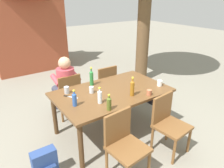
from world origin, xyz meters
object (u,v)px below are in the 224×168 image
at_px(backpack_by_near_side, 156,94).
at_px(cup_glass, 91,90).
at_px(bottle_blue, 74,99).
at_px(bottle_amber, 132,88).
at_px(chair_near_right, 168,121).
at_px(bottle_green, 91,78).
at_px(table_knife, 70,97).
at_px(cup_steel, 67,90).
at_px(dining_table, 112,95).
at_px(brick_kiosk, 25,23).
at_px(bottle_olive, 109,103).
at_px(bottle_clear, 100,96).
at_px(backpack_by_far_side, 45,165).
at_px(chair_far_left, 68,93).
at_px(chair_near_left, 124,142).
at_px(person_in_white_shirt, 65,83).
at_px(cup_terracotta, 149,92).
at_px(chair_far_right, 105,83).
at_px(cup_white, 160,83).

bearing_deg(backpack_by_near_side, cup_glass, -174.11).
relative_size(bottle_blue, bottle_amber, 0.79).
relative_size(chair_near_right, bottle_blue, 3.64).
distance_m(bottle_green, table_knife, 0.55).
bearing_deg(cup_steel, dining_table, -28.10).
bearing_deg(brick_kiosk, bottle_amber, -86.20).
relative_size(chair_near_right, bottle_olive, 3.80).
xyz_separation_m(bottle_clear, table_knife, (-0.27, 0.42, -0.10)).
distance_m(backpack_by_far_side, brick_kiosk, 4.95).
xyz_separation_m(cup_steel, table_knife, (-0.02, -0.14, -0.05)).
height_order(dining_table, chair_far_left, chair_far_left).
relative_size(bottle_amber, cup_glass, 2.96).
bearing_deg(brick_kiosk, table_knife, -96.79).
distance_m(dining_table, chair_near_left, 0.96).
height_order(bottle_clear, bottle_green, bottle_green).
height_order(person_in_white_shirt, bottle_olive, person_in_white_shirt).
xyz_separation_m(chair_far_left, table_knife, (-0.24, -0.65, 0.27)).
bearing_deg(table_knife, bottle_amber, -32.12).
height_order(bottle_blue, table_knife, bottle_blue).
relative_size(dining_table, cup_glass, 17.57).
bearing_deg(cup_terracotta, bottle_green, 122.33).
relative_size(bottle_clear, bottle_olive, 1.06).
bearing_deg(chair_near_right, backpack_by_near_side, 49.76).
distance_m(bottle_blue, bottle_amber, 0.88).
bearing_deg(backpack_by_far_side, bottle_clear, 7.19).
xyz_separation_m(chair_near_right, bottle_clear, (-0.77, 0.61, 0.37)).
bearing_deg(dining_table, cup_terracotta, -49.42).
relative_size(cup_terracotta, backpack_by_far_side, 0.20).
xyz_separation_m(dining_table, cup_steel, (-0.63, 0.33, 0.13)).
distance_m(chair_near_right, table_knife, 1.50).
height_order(bottle_green, bottle_blue, bottle_green).
height_order(bottle_olive, backpack_by_near_side, bottle_olive).
bearing_deg(person_in_white_shirt, cup_terracotta, -60.61).
height_order(chair_far_right, bottle_blue, bottle_blue).
xyz_separation_m(person_in_white_shirt, table_knife, (-0.24, -0.76, 0.10)).
relative_size(person_in_white_shirt, backpack_by_far_side, 2.88).
distance_m(person_in_white_shirt, cup_white, 1.73).
bearing_deg(cup_white, chair_far_right, 107.92).
xyz_separation_m(chair_far_right, cup_terracotta, (-0.02, -1.29, 0.31)).
xyz_separation_m(table_knife, backpack_by_near_side, (2.01, 0.11, -0.56)).
xyz_separation_m(dining_table, chair_near_left, (-0.41, -0.85, -0.19)).
relative_size(person_in_white_shirt, cup_steel, 10.63).
relative_size(chair_far_left, chair_far_right, 1.00).
bearing_deg(chair_near_right, chair_far_right, 89.76).
bearing_deg(bottle_clear, bottle_olive, -90.21).
distance_m(chair_far_left, bottle_amber, 1.35).
bearing_deg(cup_white, dining_table, 159.17).
distance_m(bottle_clear, table_knife, 0.51).
height_order(chair_far_right, bottle_olive, bottle_olive).
xyz_separation_m(bottle_olive, bottle_amber, (0.53, 0.15, 0.03)).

